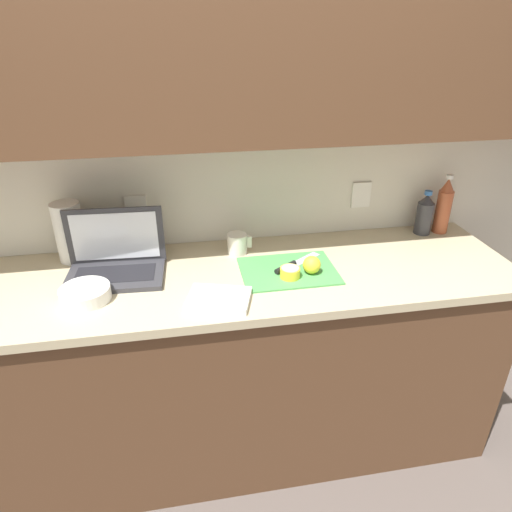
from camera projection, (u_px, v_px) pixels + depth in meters
ground_plane at (221, 441)px, 2.23m from camera, size 12.00×12.00×0.00m
wall_back at (199, 101)px, 1.74m from camera, size 5.20×0.38×2.60m
counter_unit at (212, 365)px, 2.01m from camera, size 2.48×0.65×0.93m
laptop at (116, 260)px, 1.80m from camera, size 0.39×0.26×0.25m
cutting_board at (288, 271)px, 1.83m from camera, size 0.38×0.28×0.01m
knife at (290, 265)px, 1.85m from camera, size 0.23×0.17×0.02m
lemon_half_cut at (290, 272)px, 1.77m from camera, size 0.08×0.08×0.04m
lemon_whole_beside at (312, 265)px, 1.79m from camera, size 0.07×0.07×0.07m
bottle_green_soda at (425, 214)px, 2.13m from camera, size 0.08×0.08×0.21m
bottle_oil_tall at (444, 206)px, 2.12m from camera, size 0.07×0.07×0.28m
measuring_cup at (237, 244)px, 1.96m from camera, size 0.11×0.09×0.09m
bowl_white at (85, 294)px, 1.64m from camera, size 0.18×0.18×0.05m
paper_towel_roll at (70, 232)px, 1.87m from camera, size 0.12×0.12×0.25m
dish_towel at (219, 299)px, 1.63m from camera, size 0.26×0.22×0.02m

